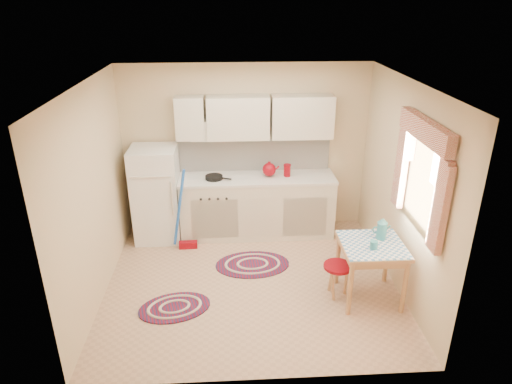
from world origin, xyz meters
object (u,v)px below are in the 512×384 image
fridge (157,194)px  base_cabinets (257,207)px  table (370,271)px  stool (337,280)px

fridge → base_cabinets: size_ratio=0.62×
table → stool: size_ratio=1.71×
fridge → table: 3.17m
base_cabinets → stool: base_cabinets is taller
base_cabinets → table: 2.08m
table → stool: table is taller
stool → fridge: bearing=145.8°
fridge → table: fridge is taller
fridge → table: (2.69, -1.63, -0.34)m
base_cabinets → stool: 1.85m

